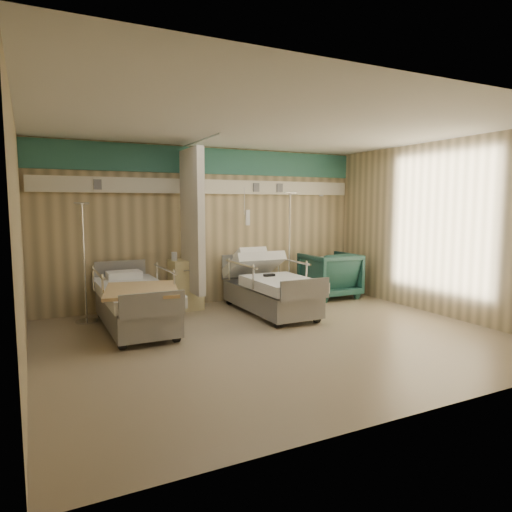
# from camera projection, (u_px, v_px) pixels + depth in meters

# --- Properties ---
(ground) EXTENTS (6.00, 5.00, 0.00)m
(ground) POSITION_uv_depth(u_px,v_px,m) (276.00, 338.00, 6.13)
(ground) COLOR gray
(ground) RESTS_ON ground
(room_walls) EXTENTS (6.04, 5.04, 2.82)m
(room_walls) POSITION_uv_depth(u_px,v_px,m) (266.00, 199.00, 6.14)
(room_walls) COLOR tan
(room_walls) RESTS_ON ground
(bed_right) EXTENTS (1.00, 2.16, 0.63)m
(bed_right) POSITION_uv_depth(u_px,v_px,m) (270.00, 294.00, 7.52)
(bed_right) COLOR silver
(bed_right) RESTS_ON ground
(bed_left) EXTENTS (1.00, 2.16, 0.63)m
(bed_left) POSITION_uv_depth(u_px,v_px,m) (135.00, 307.00, 6.54)
(bed_left) COLOR silver
(bed_left) RESTS_ON ground
(bedside_cabinet) EXTENTS (0.50, 0.48, 0.85)m
(bedside_cabinet) POSITION_uv_depth(u_px,v_px,m) (186.00, 284.00, 7.80)
(bedside_cabinet) COLOR beige
(bedside_cabinet) RESTS_ON ground
(visitor_armchair) EXTENTS (0.95, 0.98, 0.87)m
(visitor_armchair) POSITION_uv_depth(u_px,v_px,m) (330.00, 275.00, 8.77)
(visitor_armchair) COLOR #1C463F
(visitor_armchair) RESTS_ON ground
(waffle_blanket) EXTENTS (0.70, 0.63, 0.07)m
(waffle_blanket) POSITION_uv_depth(u_px,v_px,m) (331.00, 251.00, 8.71)
(waffle_blanket) COLOR silver
(waffle_blanket) RESTS_ON visitor_armchair
(iv_stand_right) EXTENTS (0.36, 0.36, 2.01)m
(iv_stand_right) POSITION_uv_depth(u_px,v_px,m) (289.00, 278.00, 8.54)
(iv_stand_right) COLOR silver
(iv_stand_right) RESTS_ON ground
(iv_stand_left) EXTENTS (0.32, 0.32, 1.82)m
(iv_stand_left) POSITION_uv_depth(u_px,v_px,m) (86.00, 298.00, 6.92)
(iv_stand_left) COLOR silver
(iv_stand_left) RESTS_ON ground
(call_remote) EXTENTS (0.19, 0.09, 0.04)m
(call_remote) POSITION_uv_depth(u_px,v_px,m) (269.00, 275.00, 7.36)
(call_remote) COLOR black
(call_remote) RESTS_ON bed_right
(tan_blanket) EXTENTS (1.17, 1.35, 0.04)m
(tan_blanket) POSITION_uv_depth(u_px,v_px,m) (142.00, 290.00, 6.10)
(tan_blanket) COLOR tan
(tan_blanket) RESTS_ON bed_left
(toiletry_bag) EXTENTS (0.28, 0.21, 0.13)m
(toiletry_bag) POSITION_uv_depth(u_px,v_px,m) (194.00, 256.00, 7.75)
(toiletry_bag) COLOR black
(toiletry_bag) RESTS_ON bedside_cabinet
(white_cup) EXTENTS (0.10, 0.10, 0.14)m
(white_cup) POSITION_uv_depth(u_px,v_px,m) (174.00, 256.00, 7.64)
(white_cup) COLOR white
(white_cup) RESTS_ON bedside_cabinet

